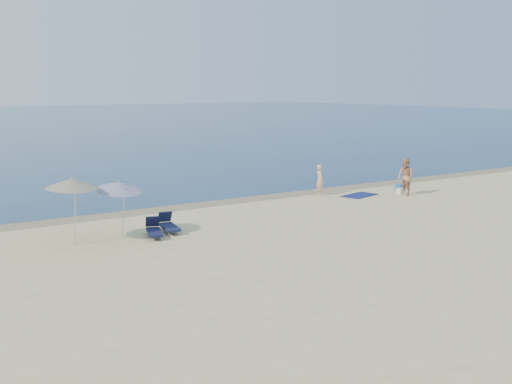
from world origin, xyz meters
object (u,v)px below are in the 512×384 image
Objects in this scene: person_left at (320,180)px; umbrella_near at (119,186)px; person_right at (405,177)px; blue_cooler at (399,187)px.

umbrella_near is at bearing 121.86° from person_left.
blue_cooler is at bearing 150.90° from person_right.
umbrella_near reaches higher than person_right.
person_left reaches higher than blue_cooler.
umbrella_near is at bearing -80.02° from person_right.
person_left is at bearing 9.53° from umbrella_near.
person_left is at bearing -116.62° from person_right.
person_right reaches higher than person_left.
blue_cooler is 0.19× the size of umbrella_near.
person_right is 2.10m from blue_cooler.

